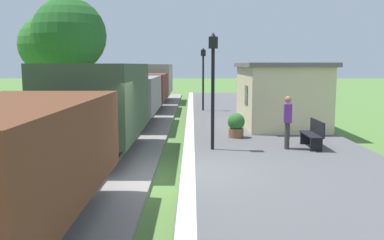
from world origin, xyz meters
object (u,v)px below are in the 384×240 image
person_waiting (286,120)px  bench_near_hut (312,133)px  tree_trackside_far (67,35)px  tree_field_left (46,45)px  potted_planter (235,125)px  lamp_post_near (212,69)px  station_hut (278,94)px  freight_train (130,95)px  lamp_post_far (202,67)px

person_waiting → bench_near_hut: bearing=-161.2°
tree_trackside_far → tree_field_left: tree_trackside_far is taller
potted_planter → lamp_post_near: bearing=-114.1°
potted_planter → person_waiting: bearing=-55.7°
station_hut → tree_trackside_far: size_ratio=0.89×
station_hut → tree_field_left: bearing=140.9°
freight_train → potted_planter: 6.49m
freight_train → tree_field_left: size_ratio=5.09×
lamp_post_near → lamp_post_far: (0.00, 11.53, 0.00)m
station_hut → potted_planter: size_ratio=6.33×
bench_near_hut → potted_planter: size_ratio=1.64×
person_waiting → potted_planter: (-1.43, 2.10, -0.46)m
bench_near_hut → person_waiting: bearing=-169.9°
station_hut → bench_near_hut: bearing=-89.2°
potted_planter → lamp_post_far: size_ratio=0.25×
tree_trackside_far → tree_field_left: (-3.70, 7.39, -0.17)m
potted_planter → tree_field_left: bearing=128.9°
lamp_post_near → tree_trackside_far: size_ratio=0.57×
person_waiting → tree_trackside_far: bearing=-35.8°
freight_train → lamp_post_near: 7.75m
lamp_post_far → station_hut: bearing=-61.9°
lamp_post_near → tree_field_left: (-10.99, 17.04, 1.54)m
station_hut → freight_train: bearing=169.2°
bench_near_hut → tree_field_left: 22.33m
lamp_post_near → lamp_post_far: same height
bench_near_hut → lamp_post_near: bearing=-175.3°
potted_planter → tree_trackside_far: bearing=138.0°
bench_near_hut → station_hut: bearing=90.8°
freight_train → tree_trackside_far: tree_trackside_far is taller
station_hut → lamp_post_near: (-3.24, -5.47, 1.15)m
potted_planter → lamp_post_near: size_ratio=0.25×
station_hut → bench_near_hut: size_ratio=3.87×
freight_train → potted_planter: (4.55, -4.56, -0.80)m
bench_near_hut → lamp_post_far: 11.91m
person_waiting → station_hut: bearing=-90.0°
lamp_post_near → lamp_post_far: size_ratio=1.00×
tree_trackside_far → bench_near_hut: bearing=-41.5°
tree_field_left → lamp_post_far: bearing=-26.7°
tree_trackside_far → potted_planter: bearing=-42.0°
potted_planter → station_hut: bearing=55.3°
lamp_post_far → tree_field_left: size_ratio=0.58×
tree_trackside_far → freight_train: bearing=-37.8°
lamp_post_near → freight_train: bearing=117.7°
bench_near_hut → person_waiting: size_ratio=0.88×
bench_near_hut → lamp_post_far: (-3.31, 11.25, 2.08)m
bench_near_hut → potted_planter: (-2.32, 1.94, 0.00)m
lamp_post_near → potted_planter: bearing=65.9°
potted_planter → lamp_post_far: 9.60m
bench_near_hut → lamp_post_near: 3.92m
bench_near_hut → lamp_post_near: (-3.31, -0.27, 2.08)m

